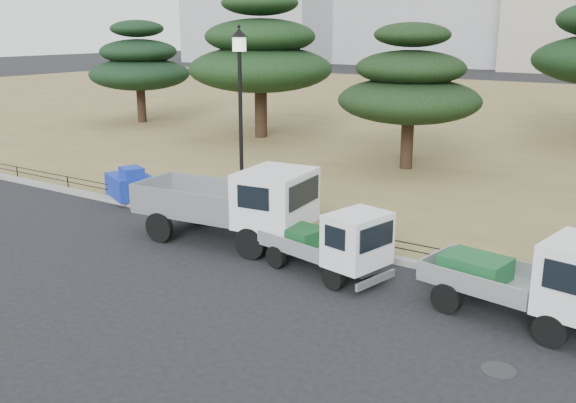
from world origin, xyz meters
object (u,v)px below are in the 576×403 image
Objects in this scene: truck_large at (233,200)px; truck_kei_front at (331,242)px; street_lamp at (240,94)px; truck_kei_rear at (531,278)px; tarp_pile at (130,184)px.

truck_large is 1.50× the size of truck_kei_front.
truck_kei_front is 0.61× the size of street_lamp.
truck_kei_front is 4.53m from truck_kei_rear.
truck_kei_rear is 9.32m from street_lamp.
truck_kei_front is at bearing -16.10° from truck_large.
truck_kei_front is at bearing -24.84° from street_lamp.
truck_kei_rear is (7.93, -0.61, -0.24)m from truck_large.
truck_kei_rear reaches higher than truck_kei_front.
truck_kei_rear is 0.69× the size of street_lamp.
tarp_pile is at bearing 178.20° from street_lamp.
tarp_pile is at bearing -179.63° from truck_kei_rear.
truck_kei_front is (3.41, -0.60, -0.35)m from truck_large.
street_lamp is at bearing 167.16° from truck_kei_front.
street_lamp reaches higher than truck_kei_front.
truck_kei_front is 0.89× the size of truck_kei_rear.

